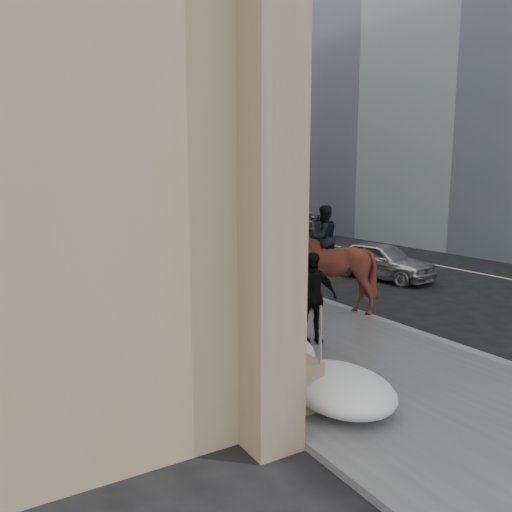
{
  "coord_description": "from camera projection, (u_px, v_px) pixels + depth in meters",
  "views": [
    {
      "loc": [
        -6.26,
        -7.67,
        3.72
      ],
      "look_at": [
        -0.01,
        2.94,
        1.7
      ],
      "focal_mm": 35.0,
      "sensor_mm": 36.0,
      "label": 1
    }
  ],
  "objects": [
    {
      "name": "ground",
      "position": [
        329.0,
        357.0,
        10.26
      ],
      "size": [
        140.0,
        140.0,
        0.0
      ],
      "primitive_type": "plane",
      "color": "black",
      "rests_on": "ground"
    },
    {
      "name": "snow_bank",
      "position": [
        139.0,
        275.0,
        16.37
      ],
      "size": [
        1.7,
        18.1,
        0.76
      ],
      "color": "silver",
      "rests_on": "sidewalk"
    },
    {
      "name": "car_silver",
      "position": [
        381.0,
        260.0,
        17.89
      ],
      "size": [
        2.38,
        4.17,
        1.34
      ],
      "primitive_type": "imported",
      "rotation": [
        0.0,
        0.0,
        0.21
      ],
      "color": "#AFB2B8",
      "rests_on": "ground"
    },
    {
      "name": "bg_building_mid",
      "position": [
        48.0,
        89.0,
        61.03
      ],
      "size": [
        30.0,
        12.0,
        28.0
      ],
      "primitive_type": "cube",
      "color": "slate",
      "rests_on": "ground"
    },
    {
      "name": "streetlight_mid",
      "position": [
        185.0,
        155.0,
        22.8
      ],
      "size": [
        1.71,
        0.24,
        8.0
      ],
      "color": "#2D2D30",
      "rests_on": "ground"
    },
    {
      "name": "curb",
      "position": [
        224.0,
        266.0,
        20.07
      ],
      "size": [
        0.24,
        80.0,
        0.12
      ],
      "primitive_type": "cube",
      "color": "slate",
      "rests_on": "ground"
    },
    {
      "name": "lane_line",
      "position": [
        370.0,
        252.0,
        24.02
      ],
      "size": [
        0.15,
        70.0,
        0.01
      ],
      "primitive_type": "cube",
      "color": "#BFB78C",
      "rests_on": "ground"
    },
    {
      "name": "streetlight_far",
      "position": [
        89.0,
        163.0,
        39.81
      ],
      "size": [
        1.71,
        0.24,
        8.0
      ],
      "color": "#2D2D30",
      "rests_on": "ground"
    },
    {
      "name": "far_podium",
      "position": [
        442.0,
        207.0,
        26.2
      ],
      "size": [
        2.0,
        80.0,
        4.0
      ],
      "primitive_type": "cube",
      "color": "#806D52",
      "rests_on": "ground"
    },
    {
      "name": "traffic_signal",
      "position": [
        123.0,
        169.0,
        29.36
      ],
      "size": [
        4.1,
        0.22,
        6.0
      ],
      "color": "#2D2D30",
      "rests_on": "ground"
    },
    {
      "name": "car_grey",
      "position": [
        289.0,
        224.0,
        30.61
      ],
      "size": [
        3.5,
        5.43,
        1.46
      ],
      "primitive_type": "imported",
      "rotation": [
        0.0,
        0.0,
        3.45
      ],
      "color": "#4C4F53",
      "rests_on": "ground"
    },
    {
      "name": "pedestrian",
      "position": [
        311.0,
        298.0,
        10.68
      ],
      "size": [
        1.25,
        0.81,
        1.98
      ],
      "primitive_type": "imported",
      "rotation": [
        0.0,
        0.0,
        -0.31
      ],
      "color": "black",
      "rests_on": "sidewalk"
    },
    {
      "name": "sidewalk",
      "position": [
        161.0,
        273.0,
        18.76
      ],
      "size": [
        5.0,
        80.0,
        0.12
      ],
      "primitive_type": "cube",
      "color": "#4D4D50",
      "rests_on": "ground"
    },
    {
      "name": "mounted_horse_right",
      "position": [
        326.0,
        265.0,
        13.22
      ],
      "size": [
        1.89,
        2.12,
        2.8
      ],
      "rotation": [
        0.0,
        0.0,
        3.12
      ],
      "color": "#431D13",
      "rests_on": "sidewalk"
    },
    {
      "name": "mounted_horse_left",
      "position": [
        215.0,
        292.0,
        10.41
      ],
      "size": [
        1.46,
        2.77,
        2.78
      ],
      "rotation": [
        0.0,
        0.0,
        3.24
      ],
      "color": "#522B18",
      "rests_on": "sidewalk"
    }
  ]
}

